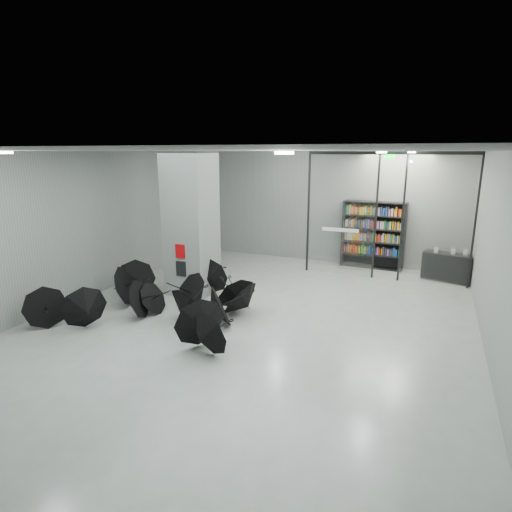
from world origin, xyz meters
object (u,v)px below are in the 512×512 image
at_px(column, 191,224).
at_px(umbrella_cluster, 172,306).
at_px(shop_counter, 448,267).
at_px(bookshelf, 373,235).

relative_size(column, umbrella_cluster, 0.74).
distance_m(column, umbrella_cluster, 2.63).
xyz_separation_m(column, umbrella_cluster, (0.57, -1.93, -1.69)).
height_order(column, shop_counter, column).
bearing_deg(column, shop_counter, 30.91).
relative_size(column, bookshelf, 1.71).
bearing_deg(column, bookshelf, 47.25).
bearing_deg(shop_counter, umbrella_cluster, -121.83).
bearing_deg(umbrella_cluster, column, 106.56).
xyz_separation_m(column, bookshelf, (4.39, 4.75, -0.83)).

